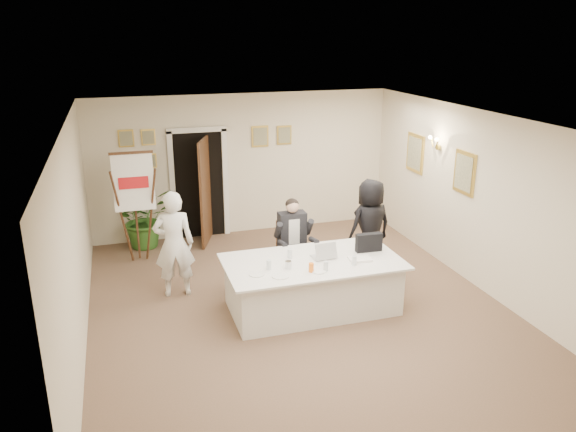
{
  "coord_description": "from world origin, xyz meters",
  "views": [
    {
      "loc": [
        -2.36,
        -7.21,
        3.96
      ],
      "look_at": [
        0.04,
        0.6,
        1.24
      ],
      "focal_mm": 35.0,
      "sensor_mm": 36.0,
      "label": 1
    }
  ],
  "objects_px": {
    "conference_table": "(312,285)",
    "paper_stack": "(360,259)",
    "standing_woman": "(370,226)",
    "laptop": "(323,248)",
    "flip_chart": "(136,213)",
    "seated_man": "(293,240)",
    "oj_glass": "(311,268)",
    "laptop_bag": "(369,242)",
    "standing_man": "(174,244)",
    "steel_jug": "(288,265)",
    "potted_palm": "(145,218)"
  },
  "relations": [
    {
      "from": "seated_man",
      "to": "standing_woman",
      "type": "height_order",
      "value": "standing_woman"
    },
    {
      "from": "potted_palm",
      "to": "oj_glass",
      "type": "xyz_separation_m",
      "value": [
        2.04,
        -3.71,
        0.27
      ]
    },
    {
      "from": "standing_woman",
      "to": "laptop",
      "type": "xyz_separation_m",
      "value": [
        -1.2,
        -0.96,
        0.1
      ]
    },
    {
      "from": "standing_woman",
      "to": "laptop_bag",
      "type": "height_order",
      "value": "standing_woman"
    },
    {
      "from": "laptop_bag",
      "to": "steel_jug",
      "type": "bearing_deg",
      "value": -165.93
    },
    {
      "from": "seated_man",
      "to": "laptop_bag",
      "type": "bearing_deg",
      "value": -46.73
    },
    {
      "from": "flip_chart",
      "to": "conference_table",
      "type": "bearing_deg",
      "value": -48.11
    },
    {
      "from": "potted_palm",
      "to": "steel_jug",
      "type": "bearing_deg",
      "value": -63.21
    },
    {
      "from": "flip_chart",
      "to": "laptop",
      "type": "xyz_separation_m",
      "value": [
        2.54,
        -2.54,
        0.0
      ]
    },
    {
      "from": "standing_woman",
      "to": "standing_man",
      "type": "bearing_deg",
      "value": -9.88
    },
    {
      "from": "potted_palm",
      "to": "oj_glass",
      "type": "bearing_deg",
      "value": -61.23
    },
    {
      "from": "flip_chart",
      "to": "steel_jug",
      "type": "bearing_deg",
      "value": -55.28
    },
    {
      "from": "flip_chart",
      "to": "standing_man",
      "type": "distance_m",
      "value": 1.62
    },
    {
      "from": "potted_palm",
      "to": "steel_jug",
      "type": "xyz_separation_m",
      "value": [
        1.77,
        -3.51,
        0.26
      ]
    },
    {
      "from": "laptop",
      "to": "paper_stack",
      "type": "bearing_deg",
      "value": -32.76
    },
    {
      "from": "standing_woman",
      "to": "potted_palm",
      "type": "distance_m",
      "value": 4.27
    },
    {
      "from": "steel_jug",
      "to": "paper_stack",
      "type": "bearing_deg",
      "value": -0.82
    },
    {
      "from": "conference_table",
      "to": "potted_palm",
      "type": "xyz_separation_m",
      "value": [
        -2.19,
        3.34,
        0.18
      ]
    },
    {
      "from": "seated_man",
      "to": "standing_man",
      "type": "height_order",
      "value": "standing_man"
    },
    {
      "from": "standing_man",
      "to": "steel_jug",
      "type": "height_order",
      "value": "standing_man"
    },
    {
      "from": "seated_man",
      "to": "paper_stack",
      "type": "bearing_deg",
      "value": -62.62
    },
    {
      "from": "standing_woman",
      "to": "laptop_bag",
      "type": "xyz_separation_m",
      "value": [
        -0.46,
        -0.94,
        0.11
      ]
    },
    {
      "from": "potted_palm",
      "to": "paper_stack",
      "type": "relative_size",
      "value": 3.53
    },
    {
      "from": "conference_table",
      "to": "paper_stack",
      "type": "distance_m",
      "value": 0.8
    },
    {
      "from": "paper_stack",
      "to": "oj_glass",
      "type": "height_order",
      "value": "oj_glass"
    },
    {
      "from": "flip_chart",
      "to": "potted_palm",
      "type": "height_order",
      "value": "flip_chart"
    },
    {
      "from": "laptop_bag",
      "to": "standing_man",
      "type": "bearing_deg",
      "value": 163.71
    },
    {
      "from": "seated_man",
      "to": "oj_glass",
      "type": "height_order",
      "value": "seated_man"
    },
    {
      "from": "flip_chart",
      "to": "standing_woman",
      "type": "bearing_deg",
      "value": -22.88
    },
    {
      "from": "standing_woman",
      "to": "laptop",
      "type": "bearing_deg",
      "value": 29.35
    },
    {
      "from": "laptop",
      "to": "standing_woman",
      "type": "bearing_deg",
      "value": 34.59
    },
    {
      "from": "conference_table",
      "to": "laptop_bag",
      "type": "xyz_separation_m",
      "value": [
        0.93,
        0.1,
        0.52
      ]
    },
    {
      "from": "seated_man",
      "to": "oj_glass",
      "type": "xyz_separation_m",
      "value": [
        -0.19,
        -1.45,
        0.14
      ]
    },
    {
      "from": "paper_stack",
      "to": "steel_jug",
      "type": "xyz_separation_m",
      "value": [
        -1.09,
        0.02,
        0.04
      ]
    },
    {
      "from": "seated_man",
      "to": "laptop_bag",
      "type": "distance_m",
      "value": 1.34
    },
    {
      "from": "flip_chart",
      "to": "paper_stack",
      "type": "height_order",
      "value": "flip_chart"
    },
    {
      "from": "laptop_bag",
      "to": "paper_stack",
      "type": "distance_m",
      "value": 0.4
    },
    {
      "from": "laptop",
      "to": "paper_stack",
      "type": "distance_m",
      "value": 0.56
    },
    {
      "from": "standing_man",
      "to": "laptop",
      "type": "xyz_separation_m",
      "value": [
        2.06,
        -1.0,
        0.07
      ]
    },
    {
      "from": "flip_chart",
      "to": "oj_glass",
      "type": "distance_m",
      "value": 3.71
    },
    {
      "from": "conference_table",
      "to": "paper_stack",
      "type": "bearing_deg",
      "value": -15.25
    },
    {
      "from": "steel_jug",
      "to": "seated_man",
      "type": "bearing_deg",
      "value": 69.67
    },
    {
      "from": "laptop_bag",
      "to": "paper_stack",
      "type": "height_order",
      "value": "laptop_bag"
    },
    {
      "from": "seated_man",
      "to": "oj_glass",
      "type": "bearing_deg",
      "value": -96.66
    },
    {
      "from": "laptop",
      "to": "steel_jug",
      "type": "xyz_separation_m",
      "value": [
        -0.61,
        -0.25,
        -0.08
      ]
    },
    {
      "from": "standing_man",
      "to": "laptop_bag",
      "type": "relative_size",
      "value": 4.22
    },
    {
      "from": "standing_man",
      "to": "steel_jug",
      "type": "distance_m",
      "value": 1.91
    },
    {
      "from": "laptop_bag",
      "to": "standing_woman",
      "type": "bearing_deg",
      "value": 66.71
    },
    {
      "from": "paper_stack",
      "to": "standing_woman",
      "type": "bearing_deg",
      "value": 59.14
    },
    {
      "from": "flip_chart",
      "to": "paper_stack",
      "type": "xyz_separation_m",
      "value": [
        3.02,
        -2.8,
        -0.12
      ]
    }
  ]
}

